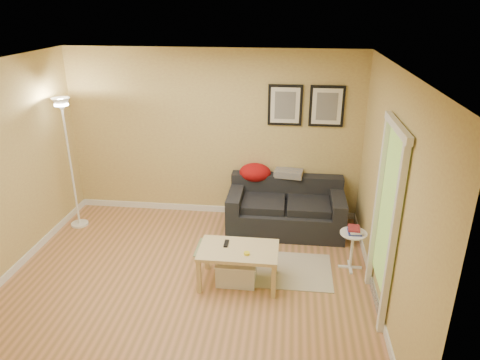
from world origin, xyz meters
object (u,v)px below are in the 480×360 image
Objects in this scene: coffee_table at (239,266)px; side_table at (352,250)px; sofa at (286,207)px; floor_lamp at (71,168)px; book_stack at (354,230)px; storage_bin at (236,271)px.

side_table is at bearing 8.97° from coffee_table.
sofa is 0.86× the size of floor_lamp.
side_table is 4.14m from floor_lamp.
floor_lamp is (-3.16, -0.24, 0.56)m from sofa.
sofa reaches higher than side_table.
sofa is 3.28× the size of side_table.
side_table is 2.43× the size of book_stack.
floor_lamp is at bearing 153.06° from book_stack.
storage_bin is 0.94× the size of side_table.
sofa is at bearing 132.13° from side_table.
floor_lamp is (-4.03, 0.71, 0.39)m from book_stack.
floor_lamp is (-2.62, 1.20, 0.70)m from coffee_table.
sofa reaches higher than book_stack.
floor_lamp reaches higher than side_table.
storage_bin is 0.25× the size of floor_lamp.
book_stack is (0.87, -0.94, 0.18)m from sofa.
book_stack is (0.01, 0.01, 0.29)m from side_table.
sofa is 1.54m from coffee_table.
book_stack is 4.11m from floor_lamp.
floor_lamp is at bearing 145.31° from coffee_table.
coffee_table is at bearing -24.59° from floor_lamp.
coffee_table is 1.52m from book_stack.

